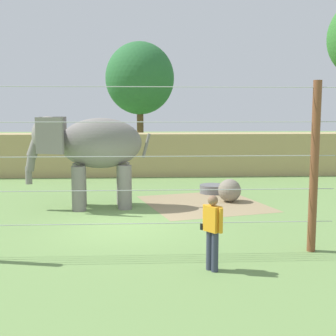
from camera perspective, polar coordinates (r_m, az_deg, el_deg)
The scene contains 9 objects.
ground_plane at distance 13.87m, azimuth -5.42°, elevation -7.24°, with size 120.00×120.00×0.00m, color #6B8E4C.
dirt_patch at distance 17.02m, azimuth 4.57°, elevation -4.49°, with size 4.11×4.35×0.01m, color #937F5B.
embankment_wall at distance 24.35m, azimuth -4.38°, elevation 1.73°, with size 36.00×1.80×2.23m, color tan.
elephant at distance 16.23m, azimuth -9.63°, elevation 2.57°, with size 4.40×1.99×3.27m.
enrichment_ball at distance 17.41m, azimuth 7.75°, elevation -2.81°, with size 0.87×0.87×0.87m, color gray.
cable_fence at distance 10.80m, azimuth -6.15°, elevation -0.02°, with size 10.44×0.21×4.18m.
zookeeper at distance 9.90m, azimuth 5.62°, elevation -7.68°, with size 0.46×0.51×1.67m.
water_tub at distance 19.18m, azimuth 5.66°, elevation -2.61°, with size 1.10×1.10×0.35m.
tree_left_of_centre at distance 30.17m, azimuth -3.56°, elevation 11.16°, with size 4.48×4.48×7.88m.
Camera 1 is at (0.60, -13.41, 3.48)m, focal length 48.42 mm.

